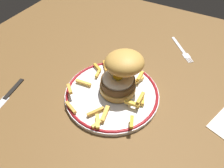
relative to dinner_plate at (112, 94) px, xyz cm
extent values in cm
cube|color=brown|center=(4.65, 4.57, -2.84)|extent=(122.63, 105.77, 4.00)
cylinder|color=silver|center=(0.00, 0.00, -0.24)|extent=(25.44, 25.44, 1.20)
torus|color=maroon|center=(0.00, 0.00, 0.36)|extent=(25.04, 25.04, 0.80)
cylinder|color=gold|center=(0.95, 1.48, 1.66)|extent=(9.71, 9.71, 1.80)
cylinder|color=brown|center=(0.95, 1.48, 3.61)|extent=(9.07, 9.07, 2.09)
cylinder|color=white|center=(0.95, 1.48, 4.90)|extent=(8.05, 8.05, 0.50)
ellipsoid|color=yellow|center=(0.88, 1.58, 5.57)|extent=(2.60, 2.60, 1.40)
ellipsoid|color=gold|center=(1.76, 3.09, 9.52)|extent=(14.44, 14.40, 6.66)
cube|color=orange|center=(-6.45, 7.63, 1.21)|extent=(3.58, 4.05, 0.88)
cube|color=gold|center=(1.75, -10.18, 1.22)|extent=(2.86, 3.71, 0.91)
cube|color=#C58A32|center=(-0.24, -7.95, 1.14)|extent=(3.01, 4.25, 0.76)
cube|color=gold|center=(6.79, -2.03, 2.08)|extent=(3.95, 1.13, 0.87)
cube|color=gold|center=(1.95, -10.73, 1.16)|extent=(1.73, 3.12, 0.79)
cube|color=#EDB64B|center=(4.98, 7.14, 1.21)|extent=(2.02, 3.40, 0.89)
cube|color=gold|center=(-6.33, -9.84, 1.16)|extent=(4.20, 2.31, 0.79)
cube|color=gold|center=(8.14, -0.07, 2.91)|extent=(0.91, 3.90, 0.86)
cube|color=gold|center=(2.20, -7.47, 1.25)|extent=(1.87, 4.65, 0.97)
cube|color=gold|center=(-8.40, -1.21, 1.14)|extent=(4.68, 1.25, 0.76)
cube|color=gold|center=(4.22, 7.83, 2.12)|extent=(1.11, 3.70, 0.90)
cube|color=gold|center=(9.05, -6.97, 2.03)|extent=(2.00, 3.30, 0.84)
cube|color=gold|center=(-9.18, -6.11, 2.87)|extent=(2.99, 2.74, 0.84)
cube|color=gold|center=(-8.39, 6.09, 1.15)|extent=(3.28, 2.16, 0.77)
cube|color=gold|center=(8.43, 0.95, 1.20)|extent=(1.97, 3.11, 0.86)
cube|color=gold|center=(-6.89, 4.06, 1.14)|extent=(1.31, 3.45, 0.74)
cube|color=silver|center=(9.26, 31.38, -0.66)|extent=(7.33, 8.19, 0.36)
cube|color=silver|center=(13.21, 26.86, -0.66)|extent=(3.24, 3.25, 0.32)
cube|color=silver|center=(15.22, 25.69, -0.66)|extent=(1.77, 1.98, 0.28)
cube|color=silver|center=(14.84, 25.36, -0.66)|extent=(1.77, 1.98, 0.28)
cube|color=silver|center=(14.47, 25.03, -0.66)|extent=(1.77, 1.98, 0.28)
cube|color=silver|center=(14.09, 24.70, -0.66)|extent=(1.77, 1.98, 0.28)
cube|color=black|center=(-25.38, -11.32, -0.54)|extent=(2.54, 8.09, 0.70)
camera|label=1|loc=(18.27, -33.08, 43.51)|focal=34.01mm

